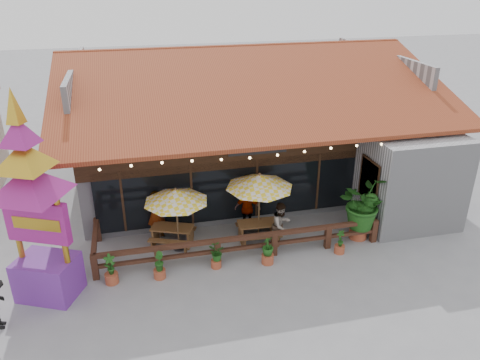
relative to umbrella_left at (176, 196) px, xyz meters
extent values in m
plane|color=gray|center=(3.69, -0.67, -2.09)|extent=(100.00, 100.00, 0.00)
cube|color=#B2B2B7|center=(3.69, 6.33, -0.09)|extent=(14.00, 10.00, 4.00)
cube|color=#392212|center=(2.19, 1.25, 1.11)|extent=(11.00, 0.16, 1.60)
cube|color=black|center=(2.19, 1.23, -0.59)|extent=(10.00, 0.12, 2.40)
cube|color=#EFC16B|center=(2.19, 1.43, -0.59)|extent=(9.80, 0.05, 2.20)
cube|color=#B2B2B7|center=(8.94, -0.02, -0.29)|extent=(3.50, 2.70, 3.60)
cube|color=red|center=(7.13, -0.17, -0.09)|extent=(0.06, 1.20, 1.50)
cube|color=#392212|center=(7.12, -0.17, -0.09)|extent=(0.04, 1.34, 1.64)
cube|color=brown|center=(3.69, 2.83, 2.81)|extent=(15.50, 7.05, 2.37)
cube|color=brown|center=(3.69, 9.83, 2.81)|extent=(15.50, 7.05, 2.37)
cube|color=brown|center=(3.69, 6.33, 3.93)|extent=(15.50, 0.30, 0.12)
cube|color=#B2B2B7|center=(-3.31, 6.33, 2.61)|extent=(0.20, 9.00, 1.80)
cube|color=#B2B2B7|center=(10.69, 6.33, 2.61)|extent=(0.20, 9.00, 1.80)
cube|color=black|center=(3.19, 1.13, 1.11)|extent=(2.20, 0.10, 0.55)
cube|color=silver|center=(3.19, 1.07, 1.11)|extent=(1.80, 0.02, 0.25)
cube|color=#392212|center=(-1.81, 1.19, -0.59)|extent=(0.08, 0.08, 2.40)
cube|color=#392212|center=(0.69, 1.19, -0.59)|extent=(0.08, 0.08, 2.40)
cube|color=#392212|center=(3.19, 1.19, -0.59)|extent=(0.08, 0.08, 2.40)
cube|color=#392212|center=(5.69, 1.19, -0.59)|extent=(0.08, 0.08, 2.40)
sphere|color=#EEC583|center=(-2.31, -0.59, 1.46)|extent=(0.09, 0.09, 0.09)
sphere|color=#EEC583|center=(-1.36, -0.59, 1.49)|extent=(0.09, 0.09, 0.09)
sphere|color=#EEC583|center=(-0.41, -0.59, 1.50)|extent=(0.09, 0.09, 0.09)
sphere|color=#EEC583|center=(0.54, -0.59, 1.48)|extent=(0.09, 0.09, 0.09)
sphere|color=#EEC583|center=(1.49, -0.59, 1.43)|extent=(0.09, 0.09, 0.09)
sphere|color=#EEC583|center=(2.44, -0.59, 1.41)|extent=(0.09, 0.09, 0.09)
sphere|color=#EEC583|center=(3.39, -0.59, 1.42)|extent=(0.09, 0.09, 0.09)
sphere|color=#EEC583|center=(4.34, -0.59, 1.46)|extent=(0.09, 0.09, 0.09)
sphere|color=#EEC583|center=(5.29, -0.59, 1.49)|extent=(0.09, 0.09, 0.09)
sphere|color=#EEC583|center=(6.24, -0.59, 1.50)|extent=(0.09, 0.09, 0.09)
sphere|color=#EEC583|center=(7.19, -0.59, 1.48)|extent=(0.09, 0.09, 0.09)
cube|color=#442518|center=(-2.81, -1.17, -1.64)|extent=(0.20, 0.20, 0.90)
cube|color=#442518|center=(-0.81, -1.17, -1.64)|extent=(0.20, 0.20, 0.90)
cube|color=#442518|center=(1.19, -1.17, -1.64)|extent=(0.20, 0.20, 0.90)
cube|color=#442518|center=(3.19, -1.17, -1.64)|extent=(0.20, 0.20, 0.90)
cube|color=#442518|center=(5.19, -1.17, -1.64)|extent=(0.20, 0.20, 0.90)
cube|color=#442518|center=(6.99, -1.17, -1.64)|extent=(0.20, 0.20, 0.90)
cube|color=#442518|center=(2.09, -1.17, -1.24)|extent=(9.80, 0.16, 0.14)
cube|color=#442518|center=(2.09, -1.17, -1.64)|extent=(9.80, 0.12, 0.12)
cube|color=#442518|center=(-2.81, 0.08, -1.24)|extent=(0.16, 2.50, 0.14)
cube|color=#442518|center=(-2.81, 1.23, -1.64)|extent=(0.20, 0.20, 0.90)
cylinder|color=brown|center=(0.00, 0.00, -0.97)|extent=(0.06, 0.06, 2.26)
cone|color=yellow|center=(0.00, 0.00, 0.01)|extent=(2.72, 2.72, 0.44)
sphere|color=brown|center=(0.00, 0.00, 0.26)|extent=(0.10, 0.10, 0.10)
cylinder|color=black|center=(0.00, 0.00, -2.07)|extent=(0.43, 0.43, 0.06)
cylinder|color=brown|center=(2.99, 0.12, -0.87)|extent=(0.06, 0.06, 2.45)
cone|color=yellow|center=(2.99, 0.12, 0.19)|extent=(2.52, 2.52, 0.48)
sphere|color=brown|center=(2.99, 0.12, 0.46)|extent=(0.11, 0.11, 0.11)
cylinder|color=black|center=(2.99, 0.12, -2.06)|extent=(0.47, 0.47, 0.06)
cube|color=brown|center=(-0.17, 0.36, -1.41)|extent=(1.63, 1.20, 0.06)
cube|color=brown|center=(-0.77, 0.60, -1.75)|extent=(0.31, 0.63, 0.68)
cube|color=brown|center=(0.43, 0.11, -1.75)|extent=(0.31, 0.63, 0.68)
cube|color=brown|center=(-0.36, -0.11, -1.69)|extent=(1.47, 0.79, 0.05)
cube|color=brown|center=(0.02, 0.83, -1.69)|extent=(1.47, 0.79, 0.05)
cube|color=brown|center=(2.93, -0.07, -1.40)|extent=(1.54, 0.78, 0.06)
cube|color=brown|center=(2.27, -0.03, -1.75)|extent=(0.11, 0.66, 0.70)
cube|color=brown|center=(3.58, -0.11, -1.75)|extent=(0.11, 0.66, 0.70)
cube|color=brown|center=(2.90, -0.59, -1.68)|extent=(1.52, 0.34, 0.05)
cube|color=brown|center=(2.95, 0.45, -1.68)|extent=(1.52, 0.34, 0.05)
cube|color=#692893|center=(-4.12, -1.66, -1.46)|extent=(2.08, 1.88, 1.28)
cube|color=#931B75|center=(-4.12, -1.66, 0.46)|extent=(1.85, 1.05, 1.28)
cube|color=gold|center=(-4.12, -1.81, 0.46)|extent=(1.37, 0.66, 0.37)
cylinder|color=gold|center=(-4.87, -1.66, 0.25)|extent=(0.17, 0.17, 2.13)
cylinder|color=gold|center=(-3.37, -1.66, 0.25)|extent=(0.17, 0.17, 2.13)
pyramid|color=#931B75|center=(-4.12, -1.66, 2.17)|extent=(3.39, 3.39, 0.85)
pyramid|color=gold|center=(-4.12, -1.66, 2.86)|extent=(2.40, 2.40, 0.75)
pyramid|color=#931B75|center=(-4.12, -1.66, 3.55)|extent=(1.56, 1.56, 0.75)
pyramid|color=gold|center=(-4.12, -1.66, 4.35)|extent=(0.71, 0.71, 0.96)
cylinder|color=#994429|center=(6.57, -0.79, -1.85)|extent=(0.65, 0.65, 0.48)
imported|color=#205317|center=(6.57, -0.79, -0.63)|extent=(2.22, 2.30, 1.96)
sphere|color=#205317|center=(6.73, -0.90, -1.00)|extent=(0.65, 0.65, 0.65)
sphere|color=#205317|center=(6.44, -0.64, -0.79)|extent=(0.57, 0.57, 0.57)
imported|color=#392212|center=(-0.69, 1.02, -1.15)|extent=(0.79, 0.63, 1.89)
imported|color=#392212|center=(3.59, -0.69, -1.23)|extent=(1.06, 1.00, 1.73)
imported|color=#392212|center=(2.75, 0.86, -1.26)|extent=(1.06, 0.67, 1.68)
cylinder|color=#994429|center=(-2.31, -1.50, -1.92)|extent=(0.43, 0.43, 0.34)
imported|color=#205317|center=(-2.31, -1.50, -1.40)|extent=(0.41, 0.32, 0.70)
cylinder|color=#994429|center=(-0.80, -1.59, -1.94)|extent=(0.39, 0.39, 0.31)
imported|color=#205317|center=(-0.80, -1.59, -1.47)|extent=(0.35, 0.40, 0.64)
cylinder|color=#994429|center=(1.08, -1.44, -1.96)|extent=(0.35, 0.35, 0.28)
imported|color=#205317|center=(1.08, -1.44, -1.53)|extent=(0.67, 0.64, 0.58)
cylinder|color=#994429|center=(2.83, -1.60, -1.93)|extent=(0.42, 0.42, 0.33)
imported|color=#205317|center=(2.83, -1.60, -1.42)|extent=(0.54, 0.54, 0.69)
cylinder|color=#994429|center=(5.47, -1.59, -1.95)|extent=(0.37, 0.37, 0.29)
imported|color=#205317|center=(5.47, -1.59, -1.50)|extent=(0.27, 0.35, 0.60)
camera|label=1|loc=(-1.18, -14.36, 7.08)|focal=35.00mm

